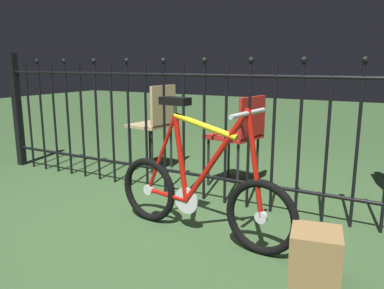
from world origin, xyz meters
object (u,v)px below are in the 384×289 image
bicycle (199,191)px  chair_tan (156,119)px  display_crate (315,256)px  chair_red (241,131)px

bicycle → chair_tan: 1.66m
bicycle → display_crate: (0.77, -0.18, -0.17)m
chair_tan → bicycle: bearing=-46.1°
chair_tan → display_crate: bearing=-35.5°
display_crate → bicycle: bearing=167.2°
chair_red → bicycle: bearing=-81.7°
chair_tan → chair_red: size_ratio=1.07×
chair_tan → chair_red: bearing=-6.4°
chair_tan → chair_red: (0.99, -0.11, -0.03)m
chair_red → chair_tan: bearing=173.6°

